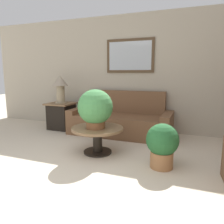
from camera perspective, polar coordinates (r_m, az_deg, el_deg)
The scene contains 8 objects.
ground_plane at distance 2.41m, azimuth -20.48°, elevation -23.58°, with size 20.00×20.00×0.00m, color beige.
wall_back at distance 5.07m, azimuth 5.17°, elevation 10.02°, with size 7.67×0.09×2.60m.
couch_main at distance 4.75m, azimuth 2.26°, elevation -2.34°, with size 2.17×0.88×0.92m.
coffee_table at distance 3.63m, azimuth -3.81°, elevation -5.85°, with size 0.85×0.85×0.43m.
side_table at distance 5.34m, azimuth -13.07°, elevation -0.92°, with size 0.60×0.60×0.62m.
table_lamp at distance 5.25m, azimuth -13.38°, elevation 6.81°, with size 0.36×0.36×0.65m.
potted_plant_on_table at distance 3.49m, azimuth -4.38°, elevation 1.05°, with size 0.56×0.56×0.63m.
potted_plant_floor at distance 3.13m, azimuth 12.99°, elevation -8.11°, with size 0.45×0.45×0.63m.
Camera 1 is at (1.39, -1.47, 1.31)m, focal length 35.00 mm.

